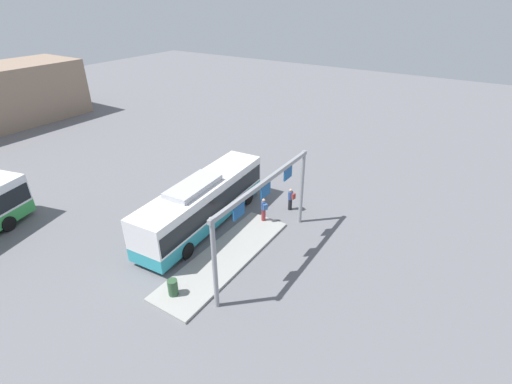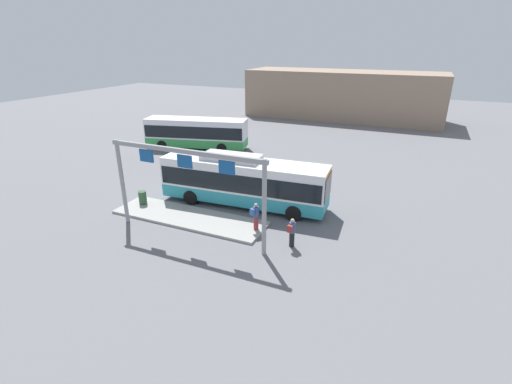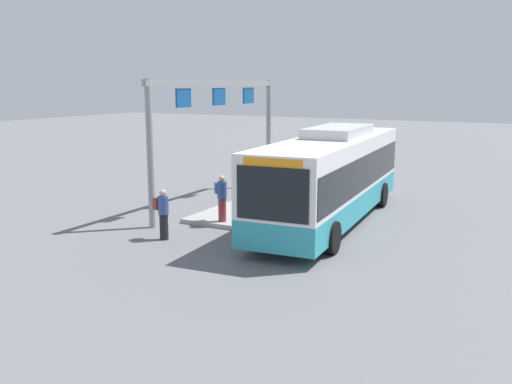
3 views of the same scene
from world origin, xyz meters
name	(u,v)px [view 2 (image 2 of 3)]	position (x,y,z in m)	size (l,w,h in m)	color
ground_plane	(244,204)	(0.00, 0.00, 0.00)	(120.00, 120.00, 0.00)	slate
platform_curb	(189,217)	(-2.21, -3.37, 0.08)	(10.00, 2.80, 0.16)	#9E9E99
bus_main	(243,180)	(-0.01, 0.00, 1.81)	(11.39, 3.27, 3.46)	teal
bus_background_left	(196,132)	(-10.62, 10.82, 1.78)	(10.59, 4.95, 3.10)	green
person_boarding	(292,232)	(4.81, -3.99, 0.89)	(0.39, 0.56, 1.67)	black
person_waiting_near	(256,216)	(2.34, -3.25, 1.05)	(0.55, 0.60, 1.67)	maroon
platform_sign_gantry	(186,174)	(-0.85, -5.28, 3.77)	(9.56, 0.24, 5.20)	gray
station_building	(343,95)	(-0.51, 33.44, 3.26)	(27.00, 8.00, 6.53)	gray
trash_bin	(143,198)	(-6.12, -3.00, 0.61)	(0.52, 0.52, 0.90)	#2D5133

